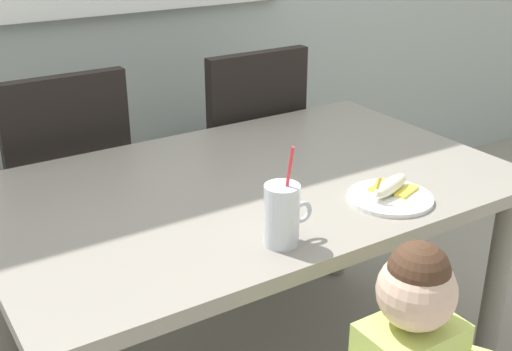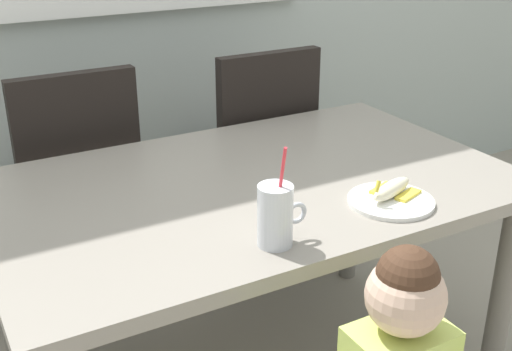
# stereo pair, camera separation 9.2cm
# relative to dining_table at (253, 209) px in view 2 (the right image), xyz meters

# --- Properties ---
(dining_table) EXTENTS (1.50, 0.93, 0.73)m
(dining_table) POSITION_rel_dining_table_xyz_m (0.00, 0.00, 0.00)
(dining_table) COLOR gray
(dining_table) RESTS_ON ground
(dining_chair_left) EXTENTS (0.44, 0.44, 0.96)m
(dining_chair_left) POSITION_rel_dining_table_xyz_m (-0.35, 0.69, -0.10)
(dining_chair_left) COLOR black
(dining_chair_left) RESTS_ON ground
(dining_chair_right) EXTENTS (0.44, 0.44, 0.96)m
(dining_chair_right) POSITION_rel_dining_table_xyz_m (0.36, 0.64, -0.10)
(dining_chair_right) COLOR black
(dining_chair_right) RESTS_ON ground
(milk_cup) EXTENTS (0.13, 0.08, 0.25)m
(milk_cup) POSITION_rel_dining_table_xyz_m (-0.13, -0.35, 0.16)
(milk_cup) COLOR silver
(milk_cup) RESTS_ON dining_table
(snack_plate) EXTENTS (0.23, 0.23, 0.01)m
(snack_plate) POSITION_rel_dining_table_xyz_m (0.25, -0.31, 0.10)
(snack_plate) COLOR white
(snack_plate) RESTS_ON dining_table
(peeled_banana) EXTENTS (0.18, 0.13, 0.07)m
(peeled_banana) POSITION_rel_dining_table_xyz_m (0.26, -0.29, 0.12)
(peeled_banana) COLOR #F4EAC6
(peeled_banana) RESTS_ON snack_plate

